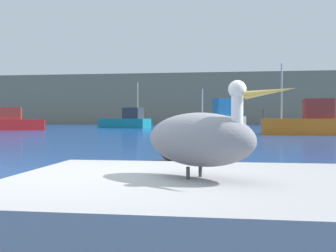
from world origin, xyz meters
TOP-DOWN VIEW (x-y plane):
  - ground_plane at (0.00, 0.00)m, footprint 260.00×260.00m
  - hillside_backdrop at (0.00, 72.00)m, footprint 140.00×15.74m
  - pier_dock at (1.10, -0.21)m, footprint 3.20×2.50m
  - pelican at (1.11, -0.21)m, footprint 1.26×0.96m
  - fishing_boat_white at (0.90, 34.61)m, footprint 5.45×3.89m
  - fishing_boat_red at (-18.69, 32.30)m, footprint 5.66×3.76m
  - fishing_boat_orange at (7.69, 25.85)m, footprint 7.15×2.42m
  - fishing_boat_teal at (-9.89, 41.72)m, footprint 6.60×4.03m
  - mooring_buoy at (-0.17, 7.65)m, footprint 0.58×0.58m

SIDE VIEW (x-z plane):
  - ground_plane at x=0.00m, z-range 0.00..0.00m
  - mooring_buoy at x=-0.17m, z-range 0.00..0.58m
  - pier_dock at x=1.10m, z-range 0.00..0.73m
  - fishing_boat_red at x=-18.69m, z-range -1.66..3.30m
  - fishing_boat_teal at x=-9.89m, z-range -1.81..3.45m
  - fishing_boat_orange at x=7.69m, z-range -1.70..3.42m
  - fishing_boat_white at x=0.90m, z-range -0.95..2.99m
  - pelican at x=1.11m, z-range 0.67..1.45m
  - hillside_backdrop at x=0.00m, z-range 0.00..8.91m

